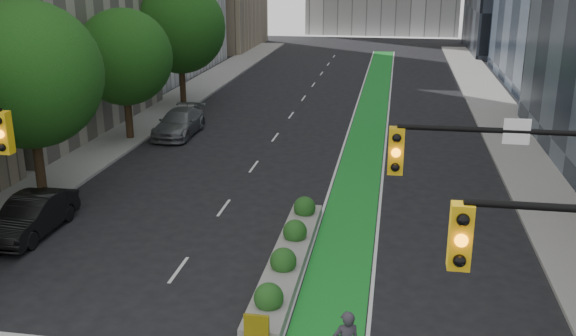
% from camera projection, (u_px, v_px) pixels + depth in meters
% --- Properties ---
extents(sidewalk_left, '(3.60, 90.00, 0.15)m').
position_uv_depth(sidewalk_left, '(137.00, 126.00, 41.56)').
color(sidewalk_left, gray).
rests_on(sidewalk_left, ground).
extents(sidewalk_right, '(3.60, 90.00, 0.15)m').
position_uv_depth(sidewalk_right, '(516.00, 142.00, 37.79)').
color(sidewalk_right, gray).
rests_on(sidewalk_right, ground).
extents(bike_lane_paint, '(2.20, 70.00, 0.01)m').
position_uv_depth(bike_lane_paint, '(370.00, 118.00, 43.91)').
color(bike_lane_paint, '#198C29').
rests_on(bike_lane_paint, ground).
extents(tree_mid, '(6.40, 6.40, 8.78)m').
position_uv_depth(tree_mid, '(28.00, 75.00, 27.55)').
color(tree_mid, black).
rests_on(tree_mid, ground).
extents(tree_midfar, '(5.60, 5.60, 7.76)m').
position_uv_depth(tree_midfar, '(124.00, 57.00, 37.13)').
color(tree_midfar, black).
rests_on(tree_midfar, ground).
extents(tree_far, '(6.60, 6.60, 9.00)m').
position_uv_depth(tree_far, '(180.00, 28.00, 46.28)').
color(tree_far, black).
rests_on(tree_far, ground).
extents(median_planter, '(1.20, 10.26, 1.10)m').
position_uv_depth(median_planter, '(288.00, 255.00, 22.53)').
color(median_planter, gray).
rests_on(median_planter, ground).
extents(parked_car_left_mid, '(1.65, 4.71, 1.55)m').
position_uv_depth(parked_car_left_mid, '(32.00, 216.00, 24.97)').
color(parked_car_left_mid, black).
rests_on(parked_car_left_mid, ground).
extents(parked_car_left_far, '(2.24, 5.41, 1.56)m').
position_uv_depth(parked_car_left_far, '(179.00, 123.00, 39.43)').
color(parked_car_left_far, '#5C5E61').
rests_on(parked_car_left_far, ground).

